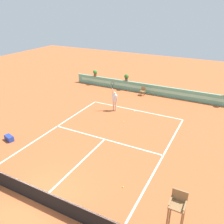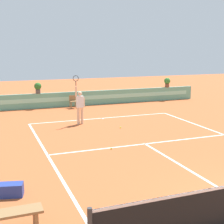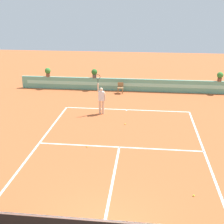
# 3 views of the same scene
# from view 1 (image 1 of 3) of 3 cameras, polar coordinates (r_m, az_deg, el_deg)

# --- Properties ---
(ground_plane) EXTENTS (60.00, 60.00, 0.00)m
(ground_plane) POSITION_cam_1_polar(r_m,az_deg,el_deg) (16.01, -2.47, -7.25)
(ground_plane) COLOR #B2562D
(court_lines) EXTENTS (8.32, 11.94, 0.01)m
(court_lines) POSITION_cam_1_polar(r_m,az_deg,el_deg) (16.55, -1.23, -6.08)
(court_lines) COLOR white
(court_lines) RESTS_ON ground
(net) EXTENTS (8.92, 0.10, 1.00)m
(net) POSITION_cam_1_polar(r_m,az_deg,el_deg) (11.98, -17.69, -18.43)
(net) COLOR #333333
(net) RESTS_ON ground
(back_wall_barrier) EXTENTS (18.00, 0.21, 1.00)m
(back_wall_barrier) POSITION_cam_1_polar(r_m,az_deg,el_deg) (24.49, 9.71, 5.37)
(back_wall_barrier) COLOR #60A88E
(back_wall_barrier) RESTS_ON ground
(umpire_chair) EXTENTS (0.60, 0.60, 2.14)m
(umpire_chair) POSITION_cam_1_polar(r_m,az_deg,el_deg) (10.02, 15.40, -21.81)
(umpire_chair) COLOR olive
(umpire_chair) RESTS_ON ground
(ball_kid_chair) EXTENTS (0.44, 0.44, 0.85)m
(ball_kid_chair) POSITION_cam_1_polar(r_m,az_deg,el_deg) (24.06, 7.47, 5.11)
(ball_kid_chair) COLOR olive
(ball_kid_chair) RESTS_ON ground
(gear_bag) EXTENTS (0.77, 0.52, 0.36)m
(gear_bag) POSITION_cam_1_polar(r_m,az_deg,el_deg) (17.53, -23.59, -5.80)
(gear_bag) COLOR navy
(gear_bag) RESTS_ON ground
(tennis_player) EXTENTS (0.62, 0.23, 2.58)m
(tennis_player) POSITION_cam_1_polar(r_m,az_deg,el_deg) (20.10, 0.62, 3.06)
(tennis_player) COLOR beige
(tennis_player) RESTS_ON ground
(tennis_ball_near_baseline) EXTENTS (0.07, 0.07, 0.07)m
(tennis_ball_near_baseline) POSITION_cam_1_polar(r_m,az_deg,el_deg) (12.54, 2.71, -17.64)
(tennis_ball_near_baseline) COLOR #CCE033
(tennis_ball_near_baseline) RESTS_ON ground
(tennis_ball_mid_court) EXTENTS (0.07, 0.07, 0.07)m
(tennis_ball_mid_court) POSITION_cam_1_polar(r_m,az_deg,el_deg) (16.90, -6.80, -5.43)
(tennis_ball_mid_court) COLOR #CCE033
(tennis_ball_mid_court) RESTS_ON ground
(tennis_ball_by_sideline) EXTENTS (0.07, 0.07, 0.07)m
(tennis_ball_by_sideline) POSITION_cam_1_polar(r_m,az_deg,el_deg) (18.54, 2.85, -2.39)
(tennis_ball_by_sideline) COLOR #CCE033
(tennis_ball_by_sideline) RESTS_ON ground
(potted_plant_left) EXTENTS (0.48, 0.48, 0.72)m
(potted_plant_left) POSITION_cam_1_polar(r_m,az_deg,el_deg) (25.19, 3.51, 8.41)
(potted_plant_left) COLOR #514C47
(potted_plant_left) RESTS_ON back_wall_barrier
(potted_plant_far_left) EXTENTS (0.48, 0.48, 0.72)m
(potted_plant_far_left) POSITION_cam_1_polar(r_m,az_deg,el_deg) (26.92, -4.09, 9.47)
(potted_plant_far_left) COLOR brown
(potted_plant_far_left) RESTS_ON back_wall_barrier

